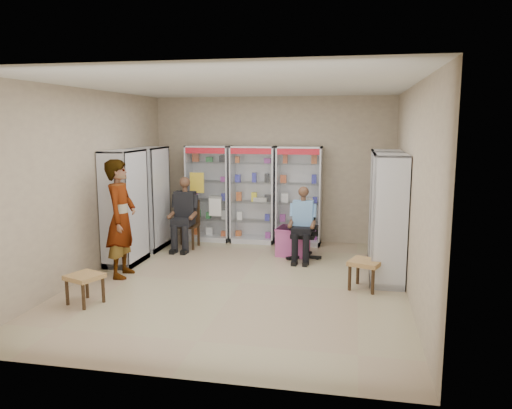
% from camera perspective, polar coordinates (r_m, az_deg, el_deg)
% --- Properties ---
extents(floor, '(6.00, 6.00, 0.00)m').
position_cam_1_polar(floor, '(7.86, -1.83, -8.94)').
color(floor, tan).
rests_on(floor, ground).
extents(room_shell, '(5.02, 6.02, 3.01)m').
position_cam_1_polar(room_shell, '(7.49, -1.90, 5.53)').
color(room_shell, tan).
rests_on(room_shell, ground).
extents(cabinet_back_left, '(0.90, 0.50, 2.00)m').
position_cam_1_polar(cabinet_back_left, '(10.55, -5.39, 1.28)').
color(cabinet_back_left, '#AEB0B6').
rests_on(cabinet_back_left, floor).
extents(cabinet_back_mid, '(0.90, 0.50, 2.00)m').
position_cam_1_polar(cabinet_back_mid, '(10.32, -0.33, 1.15)').
color(cabinet_back_mid, '#A9ABB0').
rests_on(cabinet_back_mid, floor).
extents(cabinet_back_right, '(0.90, 0.50, 2.00)m').
position_cam_1_polar(cabinet_back_right, '(10.17, 4.93, 0.99)').
color(cabinet_back_right, '#ADB0B5').
rests_on(cabinet_back_right, floor).
extents(cabinet_right_far, '(0.90, 0.50, 2.00)m').
position_cam_1_polar(cabinet_right_far, '(9.01, 14.47, -0.33)').
color(cabinet_right_far, '#B0B3B7').
rests_on(cabinet_right_far, floor).
extents(cabinet_right_near, '(0.90, 0.50, 2.00)m').
position_cam_1_polar(cabinet_right_near, '(7.93, 14.90, -1.63)').
color(cabinet_right_near, '#A1A4A8').
rests_on(cabinet_right_near, floor).
extents(cabinet_left_far, '(0.90, 0.50, 2.00)m').
position_cam_1_polar(cabinet_left_far, '(10.00, -12.03, 0.68)').
color(cabinet_left_far, '#9FA1A6').
rests_on(cabinet_left_far, floor).
extents(cabinet_left_near, '(0.90, 0.50, 2.00)m').
position_cam_1_polar(cabinet_left_near, '(9.01, -14.78, -0.35)').
color(cabinet_left_near, '#B5B7BD').
rests_on(cabinet_left_near, floor).
extents(wooden_chair, '(0.42, 0.42, 0.94)m').
position_cam_1_polar(wooden_chair, '(10.03, -7.91, -2.25)').
color(wooden_chair, black).
rests_on(wooden_chair, floor).
extents(seated_customer, '(0.44, 0.60, 1.34)m').
position_cam_1_polar(seated_customer, '(9.94, -8.03, -1.18)').
color(seated_customer, black).
rests_on(seated_customer, floor).
extents(office_chair, '(0.55, 0.55, 0.99)m').
position_cam_1_polar(office_chair, '(9.14, 5.43, -3.18)').
color(office_chair, black).
rests_on(office_chair, floor).
extents(seated_shopkeeper, '(0.43, 0.58, 1.26)m').
position_cam_1_polar(seated_shopkeeper, '(9.06, 5.41, -2.41)').
color(seated_shopkeeper, '#78C2EE').
rests_on(seated_shopkeeper, floor).
extents(pink_trunk, '(0.61, 0.60, 0.53)m').
position_cam_1_polar(pink_trunk, '(9.43, 4.25, -4.21)').
color(pink_trunk, '#AF4681').
rests_on(pink_trunk, floor).
extents(tea_glass, '(0.07, 0.07, 0.10)m').
position_cam_1_polar(tea_glass, '(9.34, 4.14, -2.37)').
color(tea_glass, '#5B2507').
rests_on(tea_glass, pink_trunk).
extents(woven_stool_a, '(0.57, 0.57, 0.44)m').
position_cam_1_polar(woven_stool_a, '(7.69, 12.37, -7.84)').
color(woven_stool_a, '#A47345').
rests_on(woven_stool_a, floor).
extents(woven_stool_b, '(0.54, 0.54, 0.42)m').
position_cam_1_polar(woven_stool_b, '(7.32, -18.94, -9.13)').
color(woven_stool_b, olive).
rests_on(woven_stool_b, floor).
extents(standing_man, '(0.52, 0.74, 1.90)m').
position_cam_1_polar(standing_man, '(8.27, -15.17, -1.56)').
color(standing_man, gray).
rests_on(standing_man, floor).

